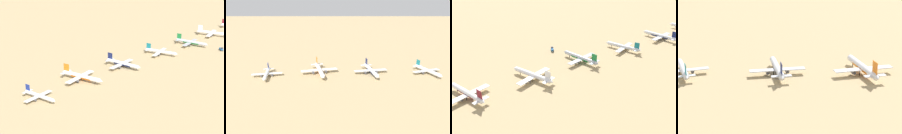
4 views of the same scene
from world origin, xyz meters
The scene contains 8 objects.
ground_plane centered at (0.00, 0.00, 0.00)m, with size 2412.95×2412.95×0.00m, color tan.
parked_jet_0 centered at (-30.64, -199.40, 3.31)m, with size 33.95×27.49×9.82m.
parked_jet_1 centered at (-29.24, -150.30, 4.21)m, with size 43.88×35.65×12.65m.
parked_jet_2 centered at (-19.60, -101.38, 3.86)m, with size 40.21×32.59×11.61m.
parked_jet_3 centered at (-9.33, -47.69, 3.55)m, with size 36.50×29.80×10.53m.
parked_jet_4 centered at (1.40, 0.82, 3.76)m, with size 39.13×31.74×11.29m.
parked_jet_5 centered at (5.04, 50.24, 3.90)m, with size 40.01×32.71×11.57m.
service_truck centered at (36.14, 2.57, 2.08)m, with size 5.61×5.20×3.90m.
Camera 1 is at (188.08, -401.00, 135.65)m, focal length 65.81 mm.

